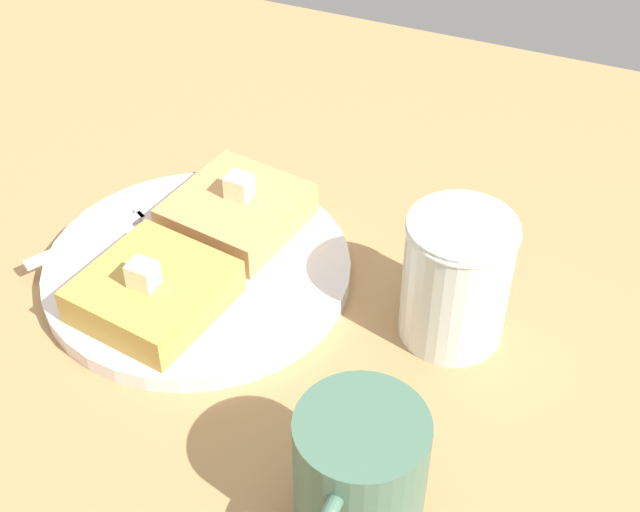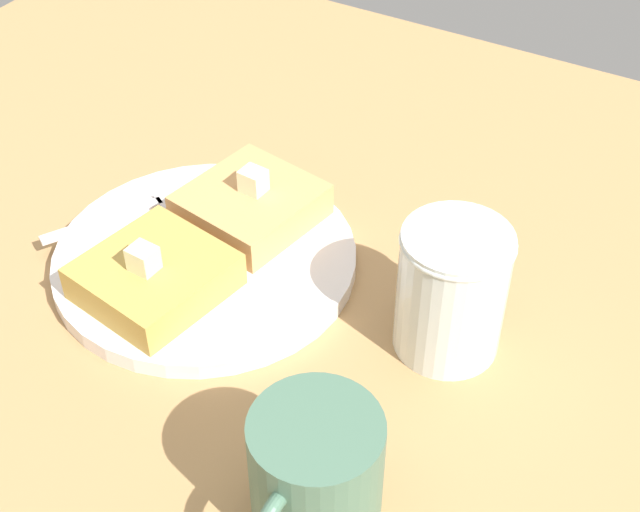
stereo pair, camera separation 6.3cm
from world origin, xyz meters
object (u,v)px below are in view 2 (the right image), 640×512
at_px(coffee_mug, 314,478).
at_px(plate, 205,258).
at_px(fork, 147,207).
at_px(syrup_jar, 451,294).

bearing_deg(coffee_mug, plate, -128.93).
height_order(fork, coffee_mug, coffee_mug).
xyz_separation_m(fork, syrup_jar, (0.00, 0.26, 0.03)).
relative_size(plate, syrup_jar, 2.38).
bearing_deg(syrup_jar, fork, -90.07).
bearing_deg(coffee_mug, fork, -123.47).
distance_m(fork, coffee_mug, 0.31).
bearing_deg(coffee_mug, syrup_jar, 177.99).
bearing_deg(plate, fork, -105.47).
bearing_deg(plate, coffee_mug, 51.07).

